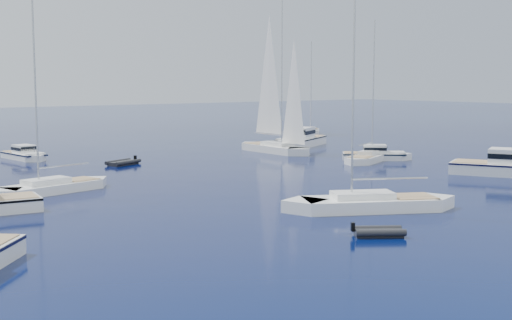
{
  "coord_description": "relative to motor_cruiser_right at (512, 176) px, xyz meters",
  "views": [
    {
      "loc": [
        -31.26,
        -14.4,
        8.09
      ],
      "look_at": [
        0.28,
        25.71,
        2.2
      ],
      "focal_mm": 47.89,
      "sensor_mm": 36.0,
      "label": 1
    }
  ],
  "objects": [
    {
      "name": "motor_cruiser_far_r",
      "position": [
        -0.11,
        15.45,
        0.0
      ],
      "size": [
        7.16,
        6.95,
        2.01
      ],
      "primitive_type": null,
      "rotation": [
        0.0,
        0.0,
        3.96
      ],
      "color": "silver",
      "rests_on": "ground"
    },
    {
      "name": "tender_grey_far",
      "position": [
        -22.76,
        27.8,
        0.0
      ],
      "size": [
        4.16,
        3.26,
        0.95
      ],
      "primitive_type": null,
      "rotation": [
        0.0,
        0.0,
        1.96
      ],
      "color": "black",
      "rests_on": "ground"
    },
    {
      "name": "tender_grey_near",
      "position": [
        -26.58,
        -8.48,
        0.0
      ],
      "size": [
        3.19,
        2.91,
        0.95
      ],
      "primitive_type": null,
      "rotation": [
        0.0,
        0.0,
        4.1
      ],
      "color": "black",
      "rests_on": "ground"
    },
    {
      "name": "motor_cruiser_distant",
      "position": [
        3.34,
        31.18,
        0.0
      ],
      "size": [
        11.92,
        8.49,
        3.04
      ],
      "primitive_type": null,
      "rotation": [
        0.0,
        0.0,
        2.05
      ],
      "color": "white",
      "rests_on": "ground"
    },
    {
      "name": "motor_cruiser_right",
      "position": [
        0.0,
        0.0,
        0.0
      ],
      "size": [
        8.0,
        11.68,
        2.97
      ],
      "primitive_type": null,
      "rotation": [
        0.0,
        0.0,
        3.59
      ],
      "color": "white",
      "rests_on": "ground"
    },
    {
      "name": "sailboat_centre",
      "position": [
        -1.69,
        15.02,
        0.0
      ],
      "size": [
        10.29,
        6.36,
        14.8
      ],
      "primitive_type": null,
      "rotation": [
        0.0,
        0.0,
        5.12
      ],
      "color": "silver",
      "rests_on": "ground"
    },
    {
      "name": "sailboat_sails_far",
      "position": [
        18.3,
        45.34,
        0.0
      ],
      "size": [
        8.75,
        8.98,
        14.63
      ],
      "primitive_type": null,
      "rotation": [
        0.0,
        0.0,
        2.38
      ],
      "color": "white",
      "rests_on": "ground"
    },
    {
      "name": "sailboat_mid_l",
      "position": [
        -34.65,
        15.94,
        0.0
      ],
      "size": [
        10.68,
        4.76,
        15.21
      ],
      "primitive_type": null,
      "rotation": [
        0.0,
        0.0,
        1.78
      ],
      "color": "white",
      "rests_on": "ground"
    },
    {
      "name": "sailboat_sails_r",
      "position": [
        -3.49,
        27.84,
        0.0
      ],
      "size": [
        3.5,
        12.37,
        18.07
      ],
      "primitive_type": null,
      "rotation": [
        0.0,
        0.0,
        3.12
      ],
      "color": "silver",
      "rests_on": "ground"
    },
    {
      "name": "sailboat_mid_r",
      "position": [
        -21.5,
        -3.19,
        0.0
      ],
      "size": [
        11.94,
        8.45,
        17.52
      ],
      "primitive_type": null,
      "rotation": [
        0.0,
        0.0,
        1.07
      ],
      "color": "white",
      "rests_on": "ground"
    },
    {
      "name": "motor_cruiser_horizon",
      "position": [
        -28.72,
        38.23,
        0.0
      ],
      "size": [
        3.04,
        7.63,
        1.95
      ],
      "primitive_type": null,
      "rotation": [
        0.0,
        0.0,
        3.25
      ],
      "color": "white",
      "rests_on": "ground"
    }
  ]
}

